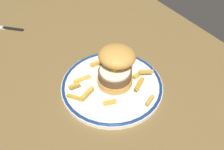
% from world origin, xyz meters
% --- Properties ---
extents(ground_plane, '(1.44, 0.86, 0.04)m').
position_xyz_m(ground_plane, '(0.00, 0.00, -0.02)').
color(ground_plane, brown).
extents(dinner_plate, '(0.28, 0.28, 0.02)m').
position_xyz_m(dinner_plate, '(-0.02, 0.01, 0.01)').
color(dinner_plate, white).
rests_on(dinner_plate, ground_plane).
extents(burger, '(0.11, 0.12, 0.11)m').
position_xyz_m(burger, '(-0.02, 0.02, 0.07)').
color(burger, gold).
rests_on(burger, dinner_plate).
extents(fries_pile, '(0.22, 0.24, 0.03)m').
position_xyz_m(fries_pile, '(-0.02, 0.01, 0.03)').
color(fries_pile, gold).
rests_on(fries_pile, dinner_plate).
extents(knife, '(0.14, 0.14, 0.01)m').
position_xyz_m(knife, '(-0.47, -0.18, 0.00)').
color(knife, black).
rests_on(knife, ground_plane).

